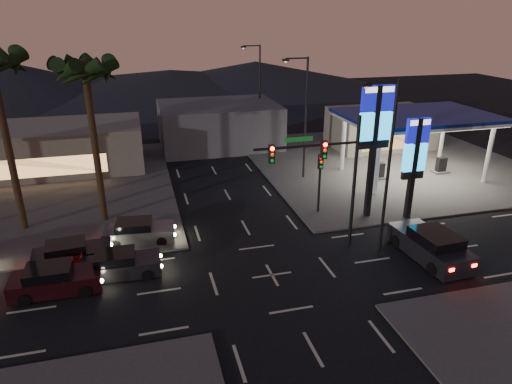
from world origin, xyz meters
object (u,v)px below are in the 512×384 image
object	(u,v)px
car_lane_a_mid	(55,280)
pylon_sign_tall	(375,126)
car_lane_b_front	(138,232)
pylon_sign_short	(415,154)
car_lane_b_mid	(71,254)
gas_station	(417,118)
suv_station	(431,246)
car_lane_a_front	(120,265)
traffic_signal_mast	(327,166)

from	to	relation	value
car_lane_a_mid	pylon_sign_tall	bearing A→B (deg)	11.98
car_lane_a_mid	car_lane_b_front	distance (m)	6.14
pylon_sign_short	car_lane_b_mid	size ratio (longest dim) A/B	1.59
car_lane_b_mid	pylon_sign_short	bearing A→B (deg)	1.43
car_lane_a_mid	car_lane_b_mid	bearing A→B (deg)	78.90
gas_station	car_lane_b_mid	world-z (taller)	gas_station
car_lane_b_front	suv_station	size ratio (longest dim) A/B	0.83
pylon_sign_tall	car_lane_b_mid	distance (m)	19.93
car_lane_a_front	car_lane_a_mid	distance (m)	3.25
car_lane_b_front	suv_station	bearing A→B (deg)	-21.74
pylon_sign_tall	car_lane_b_front	world-z (taller)	pylon_sign_tall
car_lane_b_front	car_lane_a_mid	bearing A→B (deg)	-133.35
car_lane_a_front	car_lane_a_mid	bearing A→B (deg)	-166.55
pylon_sign_tall	traffic_signal_mast	world-z (taller)	pylon_sign_tall
pylon_sign_tall	car_lane_a_front	xyz separation A→B (m)	(-16.38, -3.39, -5.75)
car_lane_a_front	car_lane_b_front	size ratio (longest dim) A/B	0.96
gas_station	suv_station	size ratio (longest dim) A/B	2.25
car_lane_a_front	suv_station	bearing A→B (deg)	-9.01
pylon_sign_tall	car_lane_b_mid	world-z (taller)	pylon_sign_tall
suv_station	car_lane_b_front	bearing A→B (deg)	158.26
gas_station	pylon_sign_tall	bearing A→B (deg)	-139.09
traffic_signal_mast	car_lane_b_mid	distance (m)	15.13
traffic_signal_mast	car_lane_b_front	size ratio (longest dim) A/B	1.78
pylon_sign_short	car_lane_a_front	xyz separation A→B (m)	(-18.88, -2.39, -4.01)
car_lane_b_front	car_lane_b_mid	world-z (taller)	car_lane_b_front
car_lane_a_front	car_lane_b_mid	size ratio (longest dim) A/B	0.98
pylon_sign_short	car_lane_b_front	distance (m)	18.31
gas_station	suv_station	world-z (taller)	gas_station
pylon_sign_tall	traffic_signal_mast	xyz separation A→B (m)	(-4.74, -3.51, -1.17)
traffic_signal_mast	car_lane_b_front	xyz separation A→B (m)	(-10.58, 3.83, -4.57)
gas_station	suv_station	xyz separation A→B (m)	(-6.70, -12.61, -4.26)
gas_station	suv_station	bearing A→B (deg)	-117.97
car_lane_a_front	traffic_signal_mast	bearing A→B (deg)	-0.60
car_lane_b_mid	suv_station	distance (m)	20.35
car_lane_a_front	suv_station	world-z (taller)	suv_station
car_lane_b_mid	suv_station	xyz separation A→B (m)	(19.83, -4.57, 0.17)
pylon_sign_short	traffic_signal_mast	xyz separation A→B (m)	(-7.24, -2.51, 0.57)
pylon_sign_short	car_lane_a_mid	bearing A→B (deg)	-171.88
pylon_sign_tall	car_lane_a_mid	bearing A→B (deg)	-168.02
gas_station	car_lane_a_front	world-z (taller)	gas_station
traffic_signal_mast	car_lane_a_front	bearing A→B (deg)	179.40
car_lane_a_mid	car_lane_a_front	bearing A→B (deg)	13.45
pylon_sign_short	car_lane_b_mid	xyz separation A→B (m)	(-21.52, -0.54, -4.01)
traffic_signal_mast	car_lane_b_front	distance (m)	12.14
gas_station	traffic_signal_mast	xyz separation A→B (m)	(-12.24, -10.01, 0.15)
pylon_sign_tall	car_lane_b_front	distance (m)	16.36
gas_station	pylon_sign_tall	world-z (taller)	pylon_sign_tall
gas_station	car_lane_a_front	distance (m)	26.22
traffic_signal_mast	car_lane_a_mid	xyz separation A→B (m)	(-14.79, -0.63, -4.55)
car_lane_b_mid	traffic_signal_mast	bearing A→B (deg)	-7.87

